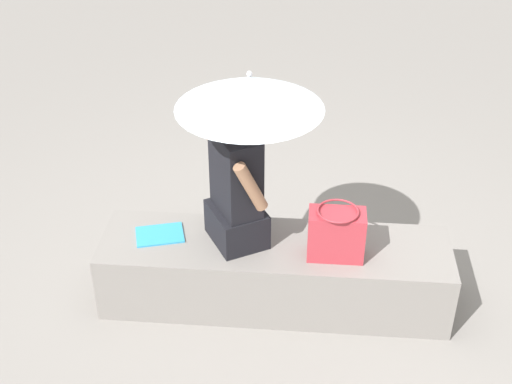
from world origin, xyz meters
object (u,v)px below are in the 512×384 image
object	(u,v)px
handbag_black	(336,234)
magazine	(160,235)
person_seated	(236,184)
parasol	(249,93)

from	to	relation	value
handbag_black	magazine	xyz separation A→B (m)	(1.04, -0.10, -0.15)
person_seated	magazine	bearing A→B (deg)	0.48
person_seated	magazine	distance (m)	0.60
parasol	magazine	xyz separation A→B (m)	(0.55, -0.04, -0.97)
person_seated	parasol	distance (m)	0.60
parasol	handbag_black	xyz separation A→B (m)	(-0.49, 0.06, -0.82)
parasol	magazine	bearing A→B (deg)	-4.49
person_seated	handbag_black	bearing A→B (deg)	169.81
person_seated	parasol	bearing A→B (deg)	150.48
person_seated	handbag_black	size ratio (longest dim) A/B	2.82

